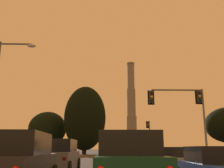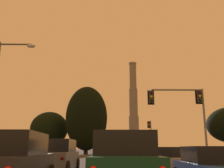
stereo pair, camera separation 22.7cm
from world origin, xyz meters
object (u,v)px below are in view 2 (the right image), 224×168
object	(u,v)px
traffic_light_overhead_right	(186,106)
street_lamp	(0,89)
suv_center_lane_second	(124,163)
smokestack	(134,115)
sedan_right_lane_front	(167,161)
suv_center_lane_front	(117,156)
suv_left_lane_second	(9,164)
traffic_light_far_right	(150,133)
suv_left_lane_front	(57,156)

from	to	relation	value
traffic_light_overhead_right	street_lamp	distance (m)	14.64
suv_center_lane_second	traffic_light_overhead_right	xyz separation A→B (m)	(6.07, 13.18, 3.90)
smokestack	sedan_right_lane_front	bearing A→B (deg)	-94.88
suv_center_lane_front	traffic_light_overhead_right	xyz separation A→B (m)	(5.99, 5.63, 3.90)
street_lamp	smokestack	distance (m)	121.11
suv_left_lane_second	traffic_light_far_right	bearing A→B (deg)	72.88
suv_left_lane_front	suv_center_lane_front	world-z (taller)	same
suv_left_lane_second	suv_center_lane_front	bearing A→B (deg)	62.70
suv_left_lane_front	suv_center_lane_front	xyz separation A→B (m)	(3.50, 0.55, 0.00)
suv_left_lane_second	traffic_light_far_right	world-z (taller)	traffic_light_far_right
suv_left_lane_second	smokestack	xyz separation A→B (m)	(16.77, 128.14, 17.51)
sedan_right_lane_front	suv_center_lane_second	size ratio (longest dim) A/B	0.95
suv_left_lane_second	suv_left_lane_front	bearing A→B (deg)	87.13
traffic_light_overhead_right	street_lamp	xyz separation A→B (m)	(-14.17, -3.61, 0.61)
suv_center_lane_second	sedan_right_lane_front	bearing A→B (deg)	67.96
suv_left_lane_second	smokestack	world-z (taller)	smokestack
sedan_right_lane_front	street_lamp	size ratio (longest dim) A/B	0.53
sedan_right_lane_front	traffic_light_far_right	distance (m)	32.71
suv_left_lane_front	smokestack	size ratio (longest dim) A/B	0.11
suv_center_lane_second	smokestack	size ratio (longest dim) A/B	0.11
traffic_light_overhead_right	sedan_right_lane_front	bearing A→B (deg)	-116.03
sedan_right_lane_front	traffic_light_far_right	xyz separation A→B (m)	(4.33, 32.24, 3.36)
suv_center_lane_second	suv_left_lane_second	world-z (taller)	same
suv_center_lane_second	suv_left_lane_front	xyz separation A→B (m)	(-3.42, 7.00, 0.00)
traffic_light_far_right	suv_center_lane_front	bearing A→B (deg)	-102.77
suv_center_lane_second	traffic_light_far_right	distance (m)	39.56
suv_center_lane_second	suv_left_lane_front	bearing A→B (deg)	117.41
suv_center_lane_second	traffic_light_overhead_right	size ratio (longest dim) A/B	0.78
suv_left_lane_second	suv_left_lane_front	size ratio (longest dim) A/B	1.00
street_lamp	smokestack	size ratio (longest dim) A/B	0.19
suv_center_lane_second	suv_left_lane_front	world-z (taller)	same
traffic_light_overhead_right	traffic_light_far_right	size ratio (longest dim) A/B	1.03
suv_center_lane_second	suv_left_lane_second	size ratio (longest dim) A/B	1.00
sedan_right_lane_front	suv_left_lane_front	size ratio (longest dim) A/B	0.95
suv_center_lane_front	smokestack	distance (m)	122.50
suv_center_lane_second	traffic_light_overhead_right	distance (m)	15.02
sedan_right_lane_front	smokestack	bearing A→B (deg)	84.58
street_lamp	traffic_light_overhead_right	bearing A→B (deg)	14.31
suv_center_lane_second	street_lamp	size ratio (longest dim) A/B	0.55
traffic_light_overhead_right	street_lamp	size ratio (longest dim) A/B	0.70
suv_left_lane_front	suv_center_lane_front	distance (m)	3.55
sedan_right_lane_front	suv_left_lane_front	distance (m)	6.27
traffic_light_overhead_right	smokestack	bearing A→B (deg)	86.45
suv_center_lane_second	traffic_light_far_right	size ratio (longest dim) A/B	0.80
traffic_light_far_right	sedan_right_lane_front	bearing A→B (deg)	-97.65
sedan_right_lane_front	suv_center_lane_second	bearing A→B (deg)	-113.91
suv_left_lane_second	street_lamp	bearing A→B (deg)	113.52
suv_center_lane_front	smokestack	xyz separation A→B (m)	(13.12, 120.53, 17.51)
suv_left_lane_front	smokestack	world-z (taller)	smokestack
suv_center_lane_second	suv_center_lane_front	xyz separation A→B (m)	(0.08, 7.55, 0.00)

